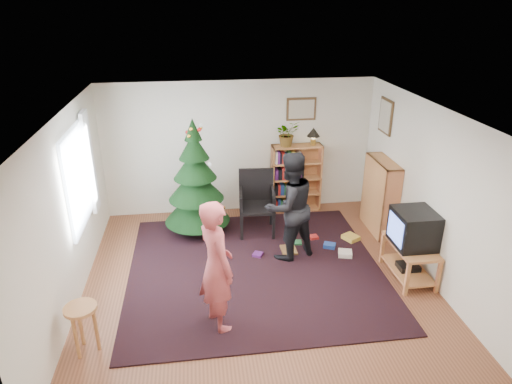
{
  "coord_description": "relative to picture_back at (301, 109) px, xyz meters",
  "views": [
    {
      "loc": [
        -0.79,
        -5.61,
        3.86
      ],
      "look_at": [
        0.07,
        0.73,
        1.1
      ],
      "focal_mm": 32.0,
      "sensor_mm": 36.0,
      "label": 1
    }
  ],
  "objects": [
    {
      "name": "crt_tv",
      "position": [
        1.07,
        -2.68,
        -1.14
      ],
      "size": [
        0.56,
        0.6,
        0.53
      ],
      "color": "black",
      "rests_on": "tv_stand"
    },
    {
      "name": "tv_stand",
      "position": [
        1.07,
        -2.68,
        -1.62
      ],
      "size": [
        0.52,
        0.93,
        0.55
      ],
      "color": "#BF6F44",
      "rests_on": "floor"
    },
    {
      "name": "bookshelf_back",
      "position": [
        -0.08,
        -0.14,
        -1.29
      ],
      "size": [
        0.95,
        0.3,
        1.3
      ],
      "color": "#BF6F44",
      "rests_on": "floor"
    },
    {
      "name": "person_standing",
      "position": [
        -1.78,
        -3.37,
        -1.09
      ],
      "size": [
        0.62,
        0.74,
        1.72
      ],
      "primitive_type": "imported",
      "rotation": [
        0.0,
        0.0,
        1.97
      ],
      "color": "#AE454A",
      "rests_on": "rug"
    },
    {
      "name": "wall_right",
      "position": [
        1.35,
        -2.48,
        -0.7
      ],
      "size": [
        0.02,
        5.0,
        2.5
      ],
      "primitive_type": "cube",
      "color": "silver",
      "rests_on": "floor"
    },
    {
      "name": "table_lamp",
      "position": [
        0.22,
        -0.14,
        -0.43
      ],
      "size": [
        0.25,
        0.25,
        0.33
      ],
      "color": "#A57F33",
      "rests_on": "bookshelf_back"
    },
    {
      "name": "curtain",
      "position": [
        -3.58,
        -1.18,
        -0.45
      ],
      "size": [
        0.06,
        0.35,
        1.6
      ],
      "primitive_type": "cube",
      "color": "white",
      "rests_on": "wall_left"
    },
    {
      "name": "stool",
      "position": [
        -3.35,
        -3.63,
        -1.47
      ],
      "size": [
        0.37,
        0.37,
        0.62
      ],
      "color": "#BF6F44",
      "rests_on": "floor"
    },
    {
      "name": "floor",
      "position": [
        -1.15,
        -2.48,
        -1.95
      ],
      "size": [
        5.0,
        5.0,
        0.0
      ],
      "primitive_type": "plane",
      "color": "brown",
      "rests_on": "ground"
    },
    {
      "name": "wall_back",
      "position": [
        -1.15,
        0.02,
        -0.7
      ],
      "size": [
        5.0,
        0.02,
        2.5
      ],
      "primitive_type": "cube",
      "color": "silver",
      "rests_on": "floor"
    },
    {
      "name": "wall_left",
      "position": [
        -3.65,
        -2.48,
        -0.7
      ],
      "size": [
        0.02,
        5.0,
        2.5
      ],
      "primitive_type": "cube",
      "color": "silver",
      "rests_on": "floor"
    },
    {
      "name": "person_by_chair",
      "position": [
        -0.57,
        -1.86,
        -1.07
      ],
      "size": [
        1.04,
        0.94,
        1.75
      ],
      "primitive_type": "imported",
      "rotation": [
        0.0,
        0.0,
        3.54
      ],
      "color": "black",
      "rests_on": "rug"
    },
    {
      "name": "armchair",
      "position": [
        -0.96,
        -0.89,
        -1.35
      ],
      "size": [
        0.65,
        0.65,
        1.1
      ],
      "rotation": [
        0.0,
        0.0,
        -0.08
      ],
      "color": "black",
      "rests_on": "rug"
    },
    {
      "name": "wall_front",
      "position": [
        -1.15,
        -4.97,
        -0.7
      ],
      "size": [
        5.0,
        0.02,
        2.5
      ],
      "primitive_type": "cube",
      "color": "silver",
      "rests_on": "floor"
    },
    {
      "name": "bookshelf_right",
      "position": [
        1.19,
        -1.17,
        -1.29
      ],
      "size": [
        0.3,
        0.95,
        1.3
      ],
      "rotation": [
        0.0,
        0.0,
        1.57
      ],
      "color": "#BF6F44",
      "rests_on": "floor"
    },
    {
      "name": "window_pane",
      "position": [
        -3.62,
        -1.88,
        -0.45
      ],
      "size": [
        0.04,
        1.2,
        1.4
      ],
      "primitive_type": "cube",
      "color": "silver",
      "rests_on": "wall_left"
    },
    {
      "name": "picture_right",
      "position": [
        1.33,
        -0.73,
        0.0
      ],
      "size": [
        0.03,
        0.5,
        0.6
      ],
      "color": "#4C3319",
      "rests_on": "wall_right"
    },
    {
      "name": "ceiling",
      "position": [
        -1.15,
        -2.48,
        0.55
      ],
      "size": [
        5.0,
        5.0,
        0.0
      ],
      "primitive_type": "plane",
      "rotation": [
        3.14,
        0.0,
        0.0
      ],
      "color": "white",
      "rests_on": "wall_back"
    },
    {
      "name": "picture_back",
      "position": [
        0.0,
        0.0,
        0.0
      ],
      "size": [
        0.55,
        0.03,
        0.42
      ],
      "color": "#4C3319",
      "rests_on": "wall_back"
    },
    {
      "name": "christmas_tree",
      "position": [
        -1.99,
        -0.82,
        -1.1
      ],
      "size": [
        1.13,
        1.13,
        2.05
      ],
      "rotation": [
        0.0,
        0.0,
        0.08
      ],
      "color": "#3F2816",
      "rests_on": "rug"
    },
    {
      "name": "rug",
      "position": [
        -1.15,
        -2.17,
        -1.94
      ],
      "size": [
        3.8,
        3.6,
        0.02
      ],
      "primitive_type": "cube",
      "color": "black",
      "rests_on": "floor"
    },
    {
      "name": "floor_clutter",
      "position": [
        -0.13,
        -1.67,
        -1.91
      ],
      "size": [
        1.85,
        0.82,
        0.08
      ],
      "color": "#A51E19",
      "rests_on": "rug"
    },
    {
      "name": "potted_plant",
      "position": [
        -0.28,
        -0.14,
        -0.41
      ],
      "size": [
        0.52,
        0.49,
        0.47
      ],
      "primitive_type": "imported",
      "rotation": [
        0.0,
        0.0,
        0.34
      ],
      "color": "gray",
      "rests_on": "bookshelf_back"
    }
  ]
}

